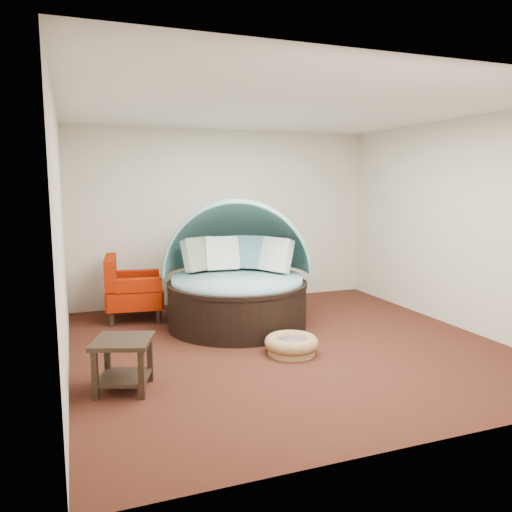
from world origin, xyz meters
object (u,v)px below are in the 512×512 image
object	(u,v)px
canopy_daybed	(237,267)
pet_basket	(291,344)
side_table	(123,357)
red_armchair	(130,290)

from	to	relation	value
canopy_daybed	pet_basket	bearing A→B (deg)	-63.19
canopy_daybed	side_table	xyz separation A→B (m)	(-1.72, -1.76, -0.48)
pet_basket	red_armchair	distance (m)	2.69
red_armchair	side_table	xyz separation A→B (m)	(-0.35, -2.53, -0.10)
side_table	pet_basket	bearing A→B (deg)	10.87
pet_basket	side_table	bearing A→B (deg)	-169.13
red_armchair	side_table	bearing A→B (deg)	-91.47
canopy_daybed	red_armchair	xyz separation A→B (m)	(-1.37, 0.77, -0.38)
side_table	canopy_daybed	bearing A→B (deg)	45.72
pet_basket	red_armchair	bearing A→B (deg)	125.85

